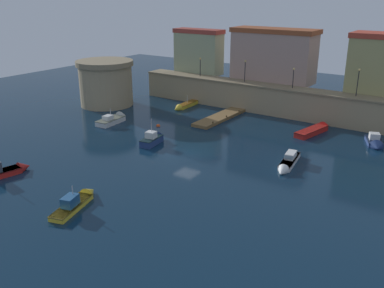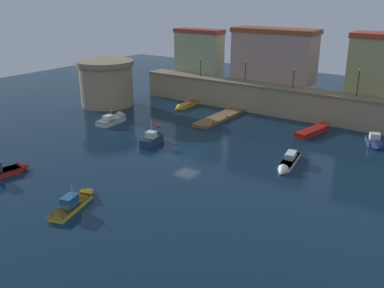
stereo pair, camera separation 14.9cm
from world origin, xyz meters
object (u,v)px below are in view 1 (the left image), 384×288
object	(u,v)px
moored_boat_1	(154,139)
moored_boat_4	(78,201)
moored_boat_6	(288,163)
quay_lamp_2	(293,74)
moored_boat_0	(316,130)
quay_lamp_1	(245,67)
fortress_tower	(106,83)
moored_boat_2	(5,171)
moored_boat_7	(185,105)
quay_lamp_0	(200,64)
quay_lamp_3	(358,78)
mooring_buoy_0	(158,126)
moored_boat_5	(375,143)
moored_boat_3	(115,119)

from	to	relation	value
moored_boat_1	moored_boat_4	size ratio (longest dim) A/B	0.72
moored_boat_6	quay_lamp_2	bearing A→B (deg)	-167.41
moored_boat_0	moored_boat_4	distance (m)	33.27
moored_boat_1	quay_lamp_1	bearing A→B (deg)	-12.74
quay_lamp_1	quay_lamp_2	bearing A→B (deg)	0.00
fortress_tower	moored_boat_2	distance (m)	29.00
moored_boat_6	moored_boat_7	bearing A→B (deg)	-129.35
moored_boat_0	moored_boat_1	world-z (taller)	moored_boat_1
quay_lamp_0	moored_boat_7	size ratio (longest dim) A/B	0.45
quay_lamp_2	quay_lamp_1	bearing A→B (deg)	180.00
quay_lamp_0	moored_boat_2	size ratio (longest dim) A/B	0.55
moored_boat_6	quay_lamp_0	bearing A→B (deg)	-137.05
quay_lamp_3	moored_boat_4	distance (m)	39.86
moored_boat_7	moored_boat_2	bearing A→B (deg)	-2.35
quay_lamp_1	moored_boat_4	world-z (taller)	quay_lamp_1
quay_lamp_2	mooring_buoy_0	size ratio (longest dim) A/B	5.02
quay_lamp_2	moored_boat_2	size ratio (longest dim) A/B	0.53
moored_boat_0	mooring_buoy_0	xyz separation A→B (m)	(-18.86, -9.75, -0.37)
quay_lamp_0	moored_boat_2	world-z (taller)	quay_lamp_0
quay_lamp_0	moored_boat_6	bearing A→B (deg)	-38.06
quay_lamp_3	moored_boat_7	world-z (taller)	quay_lamp_3
moored_boat_2	quay_lamp_1	bearing A→B (deg)	-0.76
moored_boat_1	moored_boat_2	distance (m)	17.19
moored_boat_6	mooring_buoy_0	distance (m)	20.64
moored_boat_4	moored_boat_6	xyz separation A→B (m)	(11.63, 18.64, -0.01)
moored_boat_0	moored_boat_6	bearing A→B (deg)	-162.03
fortress_tower	moored_boat_2	bearing A→B (deg)	-65.24
quay_lamp_0	moored_boat_2	xyz separation A→B (m)	(0.84, -36.83, -5.90)
quay_lamp_3	moored_boat_4	bearing A→B (deg)	-109.91
moored_boat_2	quay_lamp_0	bearing A→B (deg)	12.02
moored_boat_2	moored_boat_5	world-z (taller)	moored_boat_2
moored_boat_0	moored_boat_6	size ratio (longest dim) A/B	1.12
quay_lamp_1	moored_boat_7	xyz separation A→B (m)	(-8.08, -4.76, -6.22)
moored_boat_2	moored_boat_6	distance (m)	29.19
fortress_tower	moored_boat_4	size ratio (longest dim) A/B	1.46
quay_lamp_1	quay_lamp_2	distance (m)	7.87
fortress_tower	mooring_buoy_0	distance (m)	15.40
moored_boat_1	fortress_tower	bearing A→B (deg)	51.82
quay_lamp_1	quay_lamp_3	world-z (taller)	quay_lamp_3
quay_lamp_3	moored_boat_0	distance (m)	8.91
quay_lamp_0	moored_boat_4	xyz separation A→B (m)	(11.81, -37.00, -5.99)
fortress_tower	quay_lamp_3	bearing A→B (deg)	16.30
moored_boat_3	moored_boat_4	bearing A→B (deg)	-148.03
fortress_tower	mooring_buoy_0	world-z (taller)	fortress_tower
quay_lamp_2	moored_boat_1	bearing A→B (deg)	-113.83
moored_boat_4	mooring_buoy_0	size ratio (longest dim) A/B	10.60
moored_boat_0	moored_boat_2	distance (m)	37.93
moored_boat_7	moored_boat_4	bearing A→B (deg)	16.31
fortress_tower	quay_lamp_0	world-z (taller)	quay_lamp_0
quay_lamp_0	quay_lamp_1	xyz separation A→B (m)	(8.31, 0.00, 0.19)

